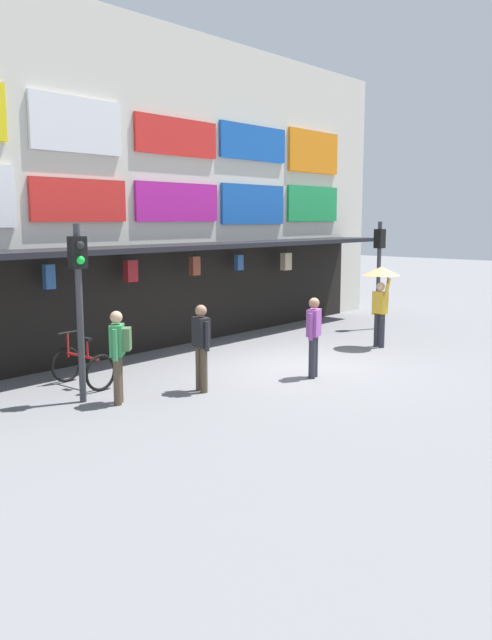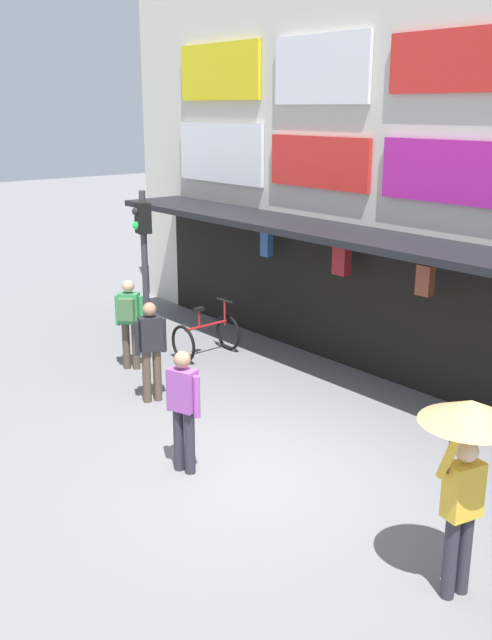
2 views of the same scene
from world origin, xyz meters
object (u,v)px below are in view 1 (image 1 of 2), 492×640
at_px(traffic_light_near, 79,284).
at_px(bicycle_parked, 83,367).
at_px(pedestrian_in_black, 119,350).
at_px(traffic_light_far, 379,258).
at_px(pedestrian_with_umbrella, 381,284).
at_px(pedestrian_in_purple, 314,333).
at_px(pedestrian_in_red, 201,343).

distance_m(traffic_light_near, bicycle_parked, 2.08).
bearing_deg(pedestrian_in_black, traffic_light_far, 3.43).
xyz_separation_m(pedestrian_with_umbrella, pedestrian_in_purple, (-3.80, -0.61, -0.69)).
xyz_separation_m(pedestrian_in_black, pedestrian_in_red, (1.55, -0.52, -0.04)).
height_order(traffic_light_far, pedestrian_with_umbrella, traffic_light_far).
relative_size(bicycle_parked, pedestrian_in_red, 0.70).
bearing_deg(pedestrian_in_red, traffic_light_far, 7.47).
bearing_deg(pedestrian_in_purple, bicycle_parked, 140.00).
bearing_deg(traffic_light_far, traffic_light_near, -179.90).
bearing_deg(pedestrian_in_purple, pedestrian_with_umbrella, 9.13).
distance_m(traffic_light_near, pedestrian_in_purple, 4.86).
relative_size(traffic_light_far, pedestrian_in_purple, 1.90).
height_order(pedestrian_in_black, pedestrian_in_red, same).
xyz_separation_m(traffic_light_near, pedestrian_in_black, (0.37, -0.59, -1.16)).
distance_m(traffic_light_near, pedestrian_in_black, 1.35).
bearing_deg(traffic_light_far, pedestrian_in_red, -172.53).
xyz_separation_m(pedestrian_in_black, pedestrian_in_purple, (3.86, -1.49, -0.04)).
bearing_deg(pedestrian_with_umbrella, traffic_light_far, 30.94).
xyz_separation_m(traffic_light_near, pedestrian_in_purple, (4.23, -2.07, -1.19)).
bearing_deg(traffic_light_far, pedestrian_with_umbrella, -149.06).
distance_m(bicycle_parked, pedestrian_in_black, 1.65).
xyz_separation_m(traffic_light_far, pedestrian_in_black, (-10.13, -0.61, -1.16)).
relative_size(traffic_light_far, bicycle_parked, 2.71).
height_order(traffic_light_far, pedestrian_in_black, traffic_light_far).
bearing_deg(pedestrian_with_umbrella, pedestrian_in_purple, -170.87).
height_order(pedestrian_in_red, pedestrian_in_purple, same).
bearing_deg(traffic_light_near, traffic_light_far, 0.10).
height_order(bicycle_parked, pedestrian_in_black, pedestrian_in_black).
bearing_deg(traffic_light_far, bicycle_parked, 174.70).
relative_size(bicycle_parked, pedestrian_in_purple, 0.70).
height_order(bicycle_parked, pedestrian_with_umbrella, pedestrian_with_umbrella).
bearing_deg(bicycle_parked, pedestrian_in_red, -58.13).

